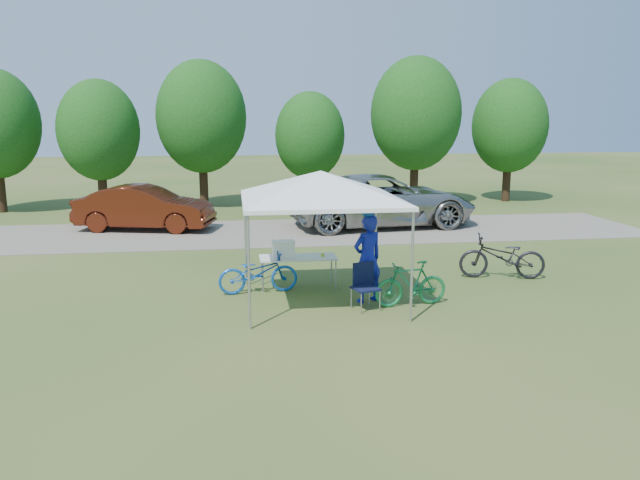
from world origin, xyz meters
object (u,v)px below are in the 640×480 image
object	(u,v)px
folding_table	(298,259)
bike_dark	(502,257)
bike_blue	(258,273)
bike_green	(411,284)
folding_chair	(364,282)
minivan	(382,200)
cyclist	(368,259)
cooler	(283,249)
sedan	(145,208)

from	to	relation	value
folding_table	bike_dark	bearing A→B (deg)	1.19
bike_blue	bike_green	world-z (taller)	bike_green
folding_chair	minivan	xyz separation A→B (m)	(2.58, 9.27, 0.37)
bike_dark	cyclist	bearing A→B (deg)	-54.67
cyclist	bike_green	distance (m)	1.02
folding_chair	minivan	world-z (taller)	minivan
bike_blue	cooler	bearing A→B (deg)	-65.34
folding_chair	bike_blue	xyz separation A→B (m)	(-2.07, 1.40, -0.09)
folding_chair	bike_blue	world-z (taller)	folding_chair
folding_chair	cyclist	world-z (taller)	cyclist
bike_blue	minivan	bearing A→B (deg)	-36.93
bike_dark	minivan	bearing A→B (deg)	-157.41
folding_chair	minivan	bearing A→B (deg)	57.19
cooler	bike_green	size ratio (longest dim) A/B	0.33
folding_table	sedan	world-z (taller)	sedan
cyclist	bike_dark	bearing A→B (deg)	177.56
bike_blue	sedan	size ratio (longest dim) A/B	0.38
minivan	cyclist	bearing A→B (deg)	158.89
minivan	bike_dark	bearing A→B (deg)	-176.98
cyclist	bike_dark	size ratio (longest dim) A/B	0.92
cooler	minivan	size ratio (longest dim) A/B	0.08
folding_chair	sedan	size ratio (longest dim) A/B	0.20
minivan	sedan	xyz separation A→B (m)	(-8.12, 0.30, -0.15)
cyclist	bike_dark	distance (m)	3.86
cooler	bike_green	world-z (taller)	cooler
folding_table	folding_chair	xyz separation A→B (m)	(1.16, -1.75, -0.12)
bike_blue	folding_table	bearing A→B (deg)	-75.27
sedan	bike_dark	bearing A→B (deg)	-116.67
cyclist	bike_green	bearing A→B (deg)	129.13
folding_table	cyclist	bearing A→B (deg)	-44.87
bike_blue	bike_dark	xyz separation A→B (m)	(5.79, 0.45, 0.07)
folding_table	cooler	distance (m)	0.40
cooler	bike_green	bearing A→B (deg)	-35.02
folding_table	minivan	world-z (taller)	minivan
folding_table	bike_dark	distance (m)	4.88
folding_chair	bike_blue	distance (m)	2.50
minivan	sedan	bearing A→B (deg)	82.15
bike_blue	bike_green	xyz separation A→B (m)	(3.04, -1.37, 0.01)
cooler	bike_blue	distance (m)	0.81
cyclist	minivan	distance (m)	9.15
bike_green	cooler	bearing A→B (deg)	-132.46
folding_table	cyclist	distance (m)	1.86
folding_chair	cyclist	xyz separation A→B (m)	(0.15, 0.45, 0.37)
minivan	bike_blue	bearing A→B (deg)	143.70
cooler	sedan	world-z (taller)	sedan
bike_green	minivan	size ratio (longest dim) A/B	0.24
bike_green	minivan	bearing A→B (deg)	162.66
cyclist	minivan	world-z (taller)	cyclist
folding_table	bike_blue	xyz separation A→B (m)	(-0.91, -0.35, -0.21)
cooler	bike_dark	xyz separation A→B (m)	(5.20, 0.10, -0.37)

